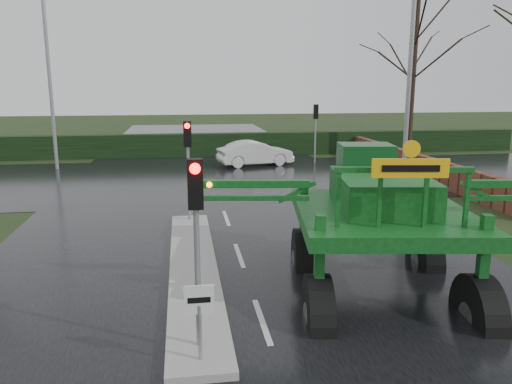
{
  "coord_description": "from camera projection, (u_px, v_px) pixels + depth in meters",
  "views": [
    {
      "loc": [
        -1.51,
        -9.21,
        4.74
      ],
      "look_at": [
        0.36,
        3.22,
        2.0
      ],
      "focal_mm": 35.0,
      "sensor_mm": 36.0,
      "label": 1
    }
  ],
  "objects": [
    {
      "name": "ground",
      "position": [
        262.0,
        322.0,
        10.12
      ],
      "size": [
        140.0,
        140.0,
        0.0
      ],
      "primitive_type": "plane",
      "color": "black",
      "rests_on": "ground"
    },
    {
      "name": "road_main",
      "position": [
        222.0,
        205.0,
        19.78
      ],
      "size": [
        14.0,
        80.0,
        0.02
      ],
      "primitive_type": "cube",
      "color": "black",
      "rests_on": "ground"
    },
    {
      "name": "road_cross",
      "position": [
        212.0,
        178.0,
        25.58
      ],
      "size": [
        80.0,
        12.0,
        0.02
      ],
      "primitive_type": "cube",
      "color": "black",
      "rests_on": "ground"
    },
    {
      "name": "median_island",
      "position": [
        193.0,
        268.0,
        12.81
      ],
      "size": [
        1.2,
        10.0,
        0.16
      ],
      "primitive_type": "cube",
      "color": "gray",
      "rests_on": "ground"
    },
    {
      "name": "hedge_row",
      "position": [
        204.0,
        145.0,
        33.15
      ],
      "size": [
        44.0,
        0.9,
        1.5
      ],
      "primitive_type": "cube",
      "color": "black",
      "rests_on": "ground"
    },
    {
      "name": "brick_wall",
      "position": [
        406.0,
        162.0,
        26.98
      ],
      "size": [
        0.4,
        20.0,
        1.2
      ],
      "primitive_type": "cube",
      "color": "#592D1E",
      "rests_on": "ground"
    },
    {
      "name": "keep_left_sign",
      "position": [
        199.0,
        311.0,
        8.26
      ],
      "size": [
        0.5,
        0.07,
        1.35
      ],
      "color": "gray",
      "rests_on": "ground"
    },
    {
      "name": "traffic_signal_near",
      "position": [
        196.0,
        214.0,
        8.41
      ],
      "size": [
        0.26,
        0.33,
        3.52
      ],
      "color": "gray",
      "rests_on": "ground"
    },
    {
      "name": "traffic_signal_mid",
      "position": [
        188.0,
        149.0,
        16.62
      ],
      "size": [
        0.26,
        0.33,
        3.52
      ],
      "color": "gray",
      "rests_on": "ground"
    },
    {
      "name": "traffic_signal_far",
      "position": [
        316.0,
        120.0,
        29.85
      ],
      "size": [
        0.26,
        0.33,
        3.52
      ],
      "rotation": [
        0.0,
        0.0,
        3.14
      ],
      "color": "gray",
      "rests_on": "ground"
    },
    {
      "name": "street_light_right",
      "position": [
        404.0,
        54.0,
        21.63
      ],
      "size": [
        3.85,
        0.3,
        10.0
      ],
      "color": "gray",
      "rests_on": "ground"
    },
    {
      "name": "street_light_left_far",
      "position": [
        54.0,
        60.0,
        26.98
      ],
      "size": [
        3.85,
        0.3,
        10.0
      ],
      "color": "gray",
      "rests_on": "ground"
    },
    {
      "name": "tree_right_far",
      "position": [
        415.0,
        55.0,
        30.92
      ],
      "size": [
        7.0,
        7.0,
        12.05
      ],
      "color": "black",
      "rests_on": "ground"
    },
    {
      "name": "crop_sprayer",
      "position": [
        319.0,
        213.0,
        10.04
      ],
      "size": [
        8.2,
        5.64,
        4.62
      ],
      "rotation": [
        0.0,
        0.0,
        -0.15
      ],
      "color": "black",
      "rests_on": "ground"
    },
    {
      "name": "white_sedan",
      "position": [
        255.0,
        166.0,
        29.39
      ],
      "size": [
        4.61,
        2.42,
        1.45
      ],
      "primitive_type": "imported",
      "rotation": [
        0.0,
        0.0,
        1.78
      ],
      "color": "silver",
      "rests_on": "ground"
    }
  ]
}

